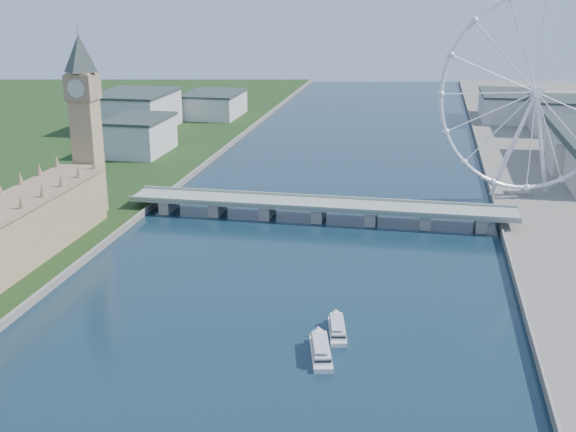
# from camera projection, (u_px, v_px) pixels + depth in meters

# --- Properties ---
(big_ben) EXTENTS (20.02, 20.02, 110.00)m
(big_ben) POSITION_uv_depth(u_px,v_px,m) (84.00, 102.00, 395.65)
(big_ben) COLOR tan
(big_ben) RESTS_ON ground
(westminster_bridge) EXTENTS (220.00, 22.00, 9.50)m
(westminster_bridge) POSITION_uv_depth(u_px,v_px,m) (319.00, 208.00, 411.64)
(westminster_bridge) COLOR gray
(westminster_bridge) RESTS_ON ground
(london_eye) EXTENTS (113.60, 39.12, 124.30)m
(london_eye) POSITION_uv_depth(u_px,v_px,m) (536.00, 93.00, 423.10)
(london_eye) COLOR silver
(london_eye) RESTS_ON ground
(city_skyline) EXTENTS (505.00, 280.00, 32.00)m
(city_skyline) POSITION_uv_depth(u_px,v_px,m) (405.00, 115.00, 644.72)
(city_skyline) COLOR beige
(city_skyline) RESTS_ON ground
(tour_boat_near) EXTENTS (11.02, 26.54, 5.66)m
(tour_boat_near) POSITION_uv_depth(u_px,v_px,m) (337.00, 334.00, 277.46)
(tour_boat_near) COLOR silver
(tour_boat_near) RESTS_ON ground
(tour_boat_far) EXTENTS (13.23, 29.13, 6.22)m
(tour_boat_far) POSITION_uv_depth(u_px,v_px,m) (321.00, 356.00, 260.61)
(tour_boat_far) COLOR silver
(tour_boat_far) RESTS_ON ground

